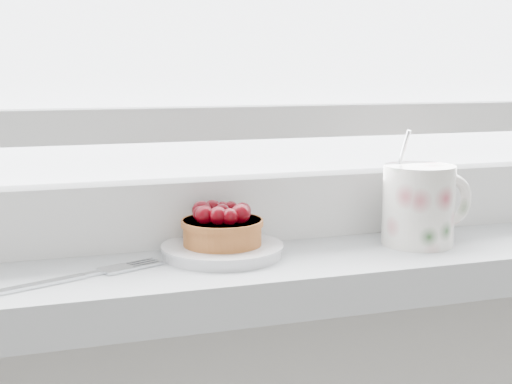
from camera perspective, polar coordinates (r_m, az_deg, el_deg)
name	(u,v)px	position (r m, az deg, el deg)	size (l,w,h in m)	color
saucer	(222,250)	(0.72, -2.70, -4.68)	(0.12, 0.12, 0.01)	silver
raspberry_tart	(222,226)	(0.72, -2.73, -2.72)	(0.08, 0.08, 0.04)	#954E20
floral_mug	(421,203)	(0.78, 13.03, -0.87)	(0.11, 0.08, 0.12)	white
fork	(66,279)	(0.66, -14.93, -6.74)	(0.18, 0.09, 0.00)	silver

